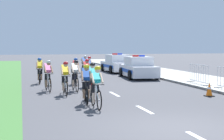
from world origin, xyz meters
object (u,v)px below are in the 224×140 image
at_px(cyclist_eighth, 40,70).
at_px(cyclist_sixth, 48,75).
at_px(cyclist_second, 86,83).
at_px(cyclist_third, 92,80).
at_px(police_car_nearest, 138,68).
at_px(cyclist_fifth, 75,75).
at_px(crowd_barrier_rear, 199,74).
at_px(cyclist_tenth, 89,67).
at_px(cyclist_lead, 96,86).
at_px(cyclist_seventh, 86,72).
at_px(cyclist_eleventh, 84,65).
at_px(police_car_second, 117,64).
at_px(traffic_cone_near, 209,89).
at_px(cyclist_fourth, 65,77).
at_px(cyclist_ninth, 75,70).

bearing_deg(cyclist_eighth, cyclist_sixth, -86.83).
xyz_separation_m(cyclist_second, cyclist_third, (0.51, 1.37, 0.00)).
bearing_deg(police_car_nearest, cyclist_fifth, -133.13).
xyz_separation_m(cyclist_third, cyclist_sixth, (-1.65, 2.74, 0.00)).
relative_size(cyclist_second, cyclist_eighth, 1.00).
height_order(cyclist_eighth, crowd_barrier_rear, cyclist_eighth).
bearing_deg(cyclist_tenth, cyclist_eighth, -149.09).
bearing_deg(cyclist_fifth, cyclist_lead, -89.99).
bearing_deg(cyclist_eighth, cyclist_second, -80.12).
relative_size(cyclist_seventh, cyclist_tenth, 1.00).
distance_m(cyclist_eleventh, police_car_nearest, 4.14).
distance_m(cyclist_third, crowd_barrier_rear, 7.30).
relative_size(police_car_second, traffic_cone_near, 6.93).
bearing_deg(cyclist_lead, crowd_barrier_rear, 37.10).
bearing_deg(crowd_barrier_rear, cyclist_seventh, 169.86).
bearing_deg(police_car_nearest, traffic_cone_near, -88.93).
height_order(police_car_nearest, crowd_barrier_rear, police_car_nearest).
bearing_deg(cyclist_tenth, police_car_second, 56.78).
bearing_deg(cyclist_fourth, cyclist_lead, -80.02).
bearing_deg(cyclist_eleventh, cyclist_fifth, -103.45).
distance_m(cyclist_fourth, cyclist_seventh, 3.13).
relative_size(cyclist_fourth, cyclist_tenth, 1.00).
relative_size(cyclist_second, crowd_barrier_rear, 0.74).
height_order(cyclist_lead, cyclist_seventh, same).
bearing_deg(cyclist_eighth, cyclist_ninth, -19.97).
xyz_separation_m(cyclist_third, police_car_nearest, (4.92, 8.13, -0.11)).
bearing_deg(cyclist_fifth, police_car_second, 64.56).
xyz_separation_m(cyclist_third, cyclist_eighth, (-1.85, 6.33, 0.00)).
bearing_deg(police_car_second, cyclist_ninth, -120.84).
xyz_separation_m(cyclist_sixth, traffic_cone_near, (6.74, -3.64, -0.48)).
height_order(cyclist_ninth, police_car_second, police_car_second).
bearing_deg(cyclist_second, cyclist_eighth, 99.88).
bearing_deg(traffic_cone_near, police_car_nearest, 91.07).
bearing_deg(cyclist_eighth, cyclist_third, -73.70).
height_order(cyclist_lead, cyclist_ninth, same).
relative_size(cyclist_lead, traffic_cone_near, 2.69).
height_order(cyclist_eleventh, police_car_nearest, police_car_nearest).
distance_m(cyclist_third, cyclist_seventh, 4.06).
bearing_deg(cyclist_eleventh, cyclist_tenth, -92.77).
bearing_deg(crowd_barrier_rear, police_car_second, 99.36).
bearing_deg(cyclist_eighth, police_car_second, 46.96).
xyz_separation_m(cyclist_fifth, cyclist_tenth, (1.82, 5.81, 0.00)).
xyz_separation_m(cyclist_tenth, crowd_barrier_rear, (5.20, -5.40, -0.14)).
bearing_deg(police_car_second, cyclist_sixth, -121.25).
relative_size(cyclist_second, cyclist_seventh, 1.00).
relative_size(cyclist_fourth, cyclist_eighth, 1.00).
xyz_separation_m(cyclist_sixth, cyclist_ninth, (1.81, 2.85, 0.00)).
distance_m(cyclist_tenth, traffic_cone_near, 9.91).
height_order(cyclist_seventh, cyclist_eighth, same).
bearing_deg(cyclist_fourth, police_car_nearest, 49.20).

